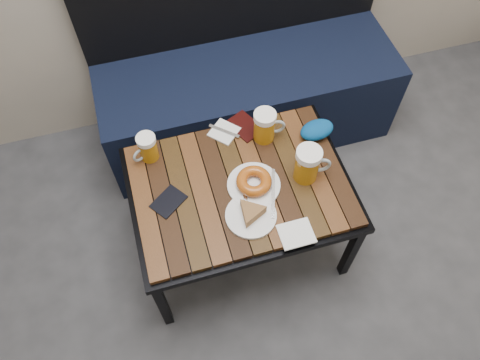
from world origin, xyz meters
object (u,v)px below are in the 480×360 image
object	(u,v)px
bench	(246,90)
passport_navy	(169,202)
beer_mug_right	(308,164)
passport_burgundy	(245,126)
plate_pie	(251,214)
plate_bagel	(254,183)
beer_mug_centre	(265,126)
knit_pouch	(317,130)
beer_mug_left	(147,148)
cafe_table	(240,190)

from	to	relation	value
bench	passport_navy	xyz separation A→B (m)	(-0.49, -0.63, 0.20)
beer_mug_right	passport_burgundy	bearing A→B (deg)	128.62
plate_pie	plate_bagel	bearing A→B (deg)	68.21
beer_mug_right	plate_pie	distance (m)	0.28
beer_mug_centre	knit_pouch	xyz separation A→B (m)	(0.20, -0.05, -0.04)
beer_mug_centre	passport_navy	bearing A→B (deg)	-148.89
passport_navy	plate_pie	bearing A→B (deg)	26.45
beer_mug_right	plate_bagel	bearing A→B (deg)	-171.98
beer_mug_left	knit_pouch	world-z (taller)	beer_mug_left
beer_mug_centre	passport_navy	distance (m)	0.48
cafe_table	beer_mug_left	size ratio (longest dim) A/B	7.03
beer_mug_left	beer_mug_right	bearing A→B (deg)	127.94
beer_mug_centre	knit_pouch	world-z (taller)	beer_mug_centre
beer_mug_right	beer_mug_centre	bearing A→B (deg)	123.92
bench	passport_burgundy	bearing A→B (deg)	-108.04
passport_navy	knit_pouch	bearing A→B (deg)	66.50
beer_mug_right	plate_bagel	size ratio (longest dim) A/B	0.60
plate_pie	passport_navy	xyz separation A→B (m)	(-0.27, 0.14, -0.02)
passport_burgundy	beer_mug_centre	bearing A→B (deg)	-75.95
beer_mug_centre	plate_bagel	xyz separation A→B (m)	(-0.11, -0.21, -0.05)
beer_mug_left	passport_burgundy	size ratio (longest dim) A/B	0.85
cafe_table	knit_pouch	xyz separation A→B (m)	(0.36, 0.14, 0.07)
passport_navy	bench	bearing A→B (deg)	106.03
beer_mug_left	knit_pouch	xyz separation A→B (m)	(0.66, -0.08, -0.03)
bench	beer_mug_right	size ratio (longest dim) A/B	9.08
plate_bagel	passport_navy	world-z (taller)	plate_bagel
beer_mug_left	plate_bagel	bearing A→B (deg)	117.70
bench	passport_burgundy	world-z (taller)	bench
beer_mug_left	plate_bagel	distance (m)	0.43
passport_navy	beer_mug_right	bearing A→B (deg)	50.46
plate_pie	beer_mug_right	bearing A→B (deg)	23.69
plate_bagel	knit_pouch	size ratio (longest dim) A/B	1.82
beer_mug_centre	knit_pouch	distance (m)	0.21
beer_mug_centre	passport_navy	xyz separation A→B (m)	(-0.43, -0.19, -0.07)
cafe_table	passport_burgundy	xyz separation A→B (m)	(0.10, 0.26, 0.05)
beer_mug_right	passport_navy	distance (m)	0.53
plate_bagel	passport_navy	distance (m)	0.32
plate_pie	beer_mug_left	bearing A→B (deg)	129.86
passport_burgundy	cafe_table	bearing A→B (deg)	-136.04
beer_mug_left	beer_mug_centre	xyz separation A→B (m)	(0.46, -0.03, 0.01)
bench	plate_bagel	world-z (taller)	bench
cafe_table	bench	bearing A→B (deg)	71.06
passport_burgundy	passport_navy	bearing A→B (deg)	-170.65
plate_pie	passport_navy	world-z (taller)	plate_pie
beer_mug_centre	passport_burgundy	xyz separation A→B (m)	(-0.06, 0.07, -0.07)
cafe_table	passport_navy	distance (m)	0.28
passport_navy	passport_burgundy	world-z (taller)	same
cafe_table	passport_burgundy	distance (m)	0.28
beer_mug_centre	plate_pie	world-z (taller)	beer_mug_centre
plate_pie	knit_pouch	distance (m)	0.46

